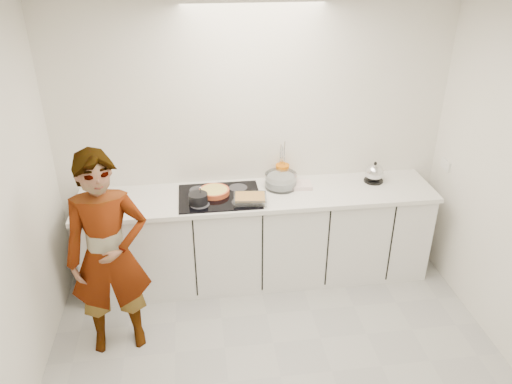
{
  "coord_description": "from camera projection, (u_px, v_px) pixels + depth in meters",
  "views": [
    {
      "loc": [
        -0.55,
        -2.67,
        3.0
      ],
      "look_at": [
        -0.05,
        1.05,
        1.05
      ],
      "focal_mm": 35.0,
      "sensor_mm": 36.0,
      "label": 1
    }
  ],
  "objects": [
    {
      "name": "baking_dish",
      "position": [
        250.0,
        198.0,
        4.33
      ],
      "size": [
        0.31,
        0.24,
        0.05
      ],
      "color": "silver",
      "rests_on": "hob"
    },
    {
      "name": "countertop",
      "position": [
        258.0,
        196.0,
        4.51
      ],
      "size": [
        3.24,
        0.64,
        0.04
      ],
      "primitive_type": "cube",
      "color": "white",
      "rests_on": "base_cabinets"
    },
    {
      "name": "wall_back",
      "position": [
        254.0,
        141.0,
        4.61
      ],
      "size": [
        3.6,
        0.0,
        2.6
      ],
      "primitive_type": "cube",
      "color": "white",
      "rests_on": "ground"
    },
    {
      "name": "base_cabinets",
      "position": [
        258.0,
        238.0,
        4.72
      ],
      "size": [
        3.2,
        0.58,
        0.87
      ],
      "primitive_type": "cube",
      "color": "white",
      "rests_on": "floor"
    },
    {
      "name": "hob",
      "position": [
        220.0,
        197.0,
        4.44
      ],
      "size": [
        0.72,
        0.54,
        0.01
      ],
      "primitive_type": "cube",
      "color": "black",
      "rests_on": "countertop"
    },
    {
      "name": "mixing_bowl",
      "position": [
        281.0,
        181.0,
        4.59
      ],
      "size": [
        0.38,
        0.38,
        0.14
      ],
      "color": "silver",
      "rests_on": "countertop"
    },
    {
      "name": "ceiling",
      "position": [
        292.0,
        20.0,
        2.6
      ],
      "size": [
        3.6,
        3.2,
        0.0
      ],
      "primitive_type": "cube",
      "color": "white",
      "rests_on": "wall_back"
    },
    {
      "name": "floor",
      "position": [
        281.0,
        377.0,
        3.8
      ],
      "size": [
        3.6,
        3.2,
        0.0
      ],
      "primitive_type": "cube",
      "color": "#B1B1AC",
      "rests_on": "ground"
    },
    {
      "name": "tart_dish",
      "position": [
        214.0,
        191.0,
        4.46
      ],
      "size": [
        0.28,
        0.28,
        0.04
      ],
      "color": "#D0522B",
      "rests_on": "hob"
    },
    {
      "name": "cook",
      "position": [
        109.0,
        256.0,
        3.75
      ],
      "size": [
        0.66,
        0.48,
        1.69
      ],
      "primitive_type": "imported",
      "rotation": [
        0.0,
        0.0,
        0.13
      ],
      "color": "white",
      "rests_on": "floor"
    },
    {
      "name": "kettle",
      "position": [
        374.0,
        173.0,
        4.69
      ],
      "size": [
        0.21,
        0.21,
        0.2
      ],
      "color": "black",
      "rests_on": "countertop"
    },
    {
      "name": "utensil_crock",
      "position": [
        282.0,
        173.0,
        4.72
      ],
      "size": [
        0.14,
        0.14,
        0.16
      ],
      "primitive_type": "cylinder",
      "rotation": [
        0.0,
        0.0,
        -0.13
      ],
      "color": "orange",
      "rests_on": "countertop"
    },
    {
      "name": "saucepan",
      "position": [
        198.0,
        199.0,
        4.29
      ],
      "size": [
        0.18,
        0.18,
        0.16
      ],
      "color": "black",
      "rests_on": "hob"
    },
    {
      "name": "tea_towel",
      "position": [
        299.0,
        185.0,
        4.62
      ],
      "size": [
        0.24,
        0.18,
        0.04
      ],
      "primitive_type": "cube",
      "rotation": [
        0.0,
        0.0,
        -0.08
      ],
      "color": "white",
      "rests_on": "countertop"
    }
  ]
}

